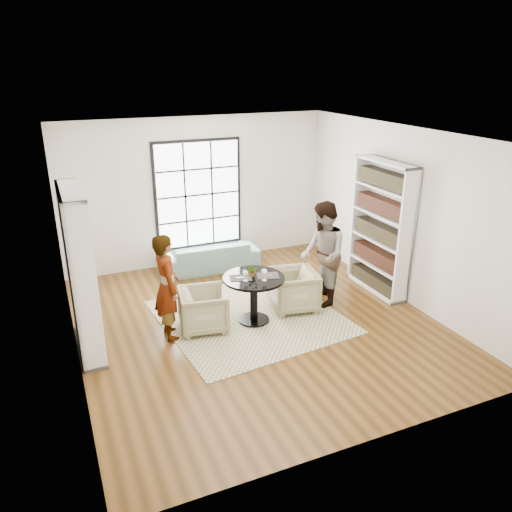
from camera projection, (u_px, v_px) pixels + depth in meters
name	position (u px, v px, depth m)	size (l,w,h in m)	color
ground	(256.00, 323.00, 8.13)	(6.00, 6.00, 0.00)	brown
room_shell	(243.00, 240.00, 8.14)	(6.00, 6.01, 6.00)	silver
rug	(250.00, 317.00, 8.31)	(2.76, 2.76, 0.01)	#C4BA93
pedestal_table	(254.00, 290.00, 7.97)	(0.99, 0.99, 0.79)	black
sofa	(210.00, 256.00, 10.13)	(1.95, 0.76, 0.57)	slate
armchair_left	(204.00, 310.00, 7.83)	(0.72, 0.74, 0.67)	tan
armchair_right	(293.00, 290.00, 8.48)	(0.75, 0.77, 0.70)	tan
person_left	(167.00, 287.00, 7.45)	(0.60, 0.40, 1.66)	gray
person_right	(323.00, 255.00, 8.48)	(0.88, 0.69, 1.82)	gray
placemat_left	(241.00, 278.00, 7.86)	(0.34, 0.26, 0.01)	black
placemat_right	(268.00, 276.00, 7.94)	(0.34, 0.26, 0.01)	black
cutlery_left	(241.00, 277.00, 7.86)	(0.14, 0.22, 0.01)	silver
cutlery_right	(268.00, 275.00, 7.93)	(0.14, 0.22, 0.01)	silver
wine_glass_left	(245.00, 273.00, 7.71)	(0.08, 0.08, 0.18)	silver
wine_glass_right	(264.00, 272.00, 7.72)	(0.09, 0.09, 0.19)	silver
flower_centerpiece	(252.00, 271.00, 7.89)	(0.18, 0.15, 0.19)	gray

